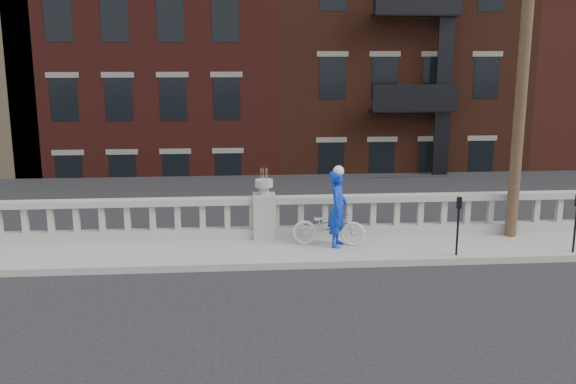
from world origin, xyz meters
name	(u,v)px	position (x,y,z in m)	size (l,w,h in m)	color
ground	(274,303)	(0.00, 0.00, 0.00)	(120.00, 120.00, 0.00)	black
sidewalk	(266,252)	(0.00, 3.00, 0.07)	(32.00, 2.20, 0.15)	gray
balustrade	(264,218)	(0.00, 3.95, 0.64)	(28.00, 0.34, 1.03)	gray
planter_pedestal	(264,211)	(0.00, 3.95, 0.83)	(0.55, 0.55, 1.76)	gray
lower_level	(259,91)	(0.56, 23.04, 2.63)	(80.00, 44.00, 20.80)	#605E59
utility_pole	(526,28)	(6.20, 3.60, 5.24)	(1.60, 0.28, 10.00)	#422D1E
parking_meter_a	(458,219)	(4.30, 2.15, 1.00)	(0.10, 0.09, 1.36)	black
parking_meter_b	(576,217)	(7.07, 2.15, 1.00)	(0.10, 0.09, 1.36)	black
bicycle	(329,226)	(1.51, 3.19, 0.61)	(0.60, 1.73, 0.91)	silver
cyclist	(338,208)	(1.71, 3.08, 1.07)	(0.67, 0.44, 1.84)	#0C32C1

